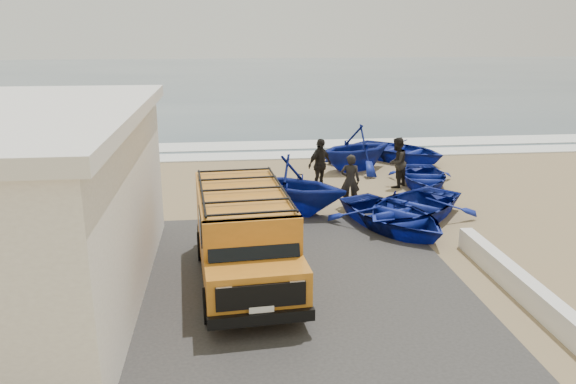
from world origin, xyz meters
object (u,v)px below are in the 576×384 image
fisherman_back (320,165)px  boat_near_left (393,216)px  boat_near_right (411,207)px  boat_mid_left (292,185)px  boat_mid_right (423,177)px  fisherman_middle (397,162)px  fisherman_front (350,181)px  boat_far_left (355,148)px  parapet (519,284)px  van (244,233)px  boat_far_right (399,151)px

fisherman_back → boat_near_left: bearing=-109.0°
boat_near_right → fisherman_back: fisherman_back is taller
boat_mid_left → boat_mid_right: (5.42, 2.73, -0.61)m
fisherman_middle → fisherman_back: fisherman_back is taller
boat_mid_left → fisherman_back: size_ratio=1.88×
boat_mid_left → fisherman_front: size_ratio=2.04×
boat_mid_left → fisherman_front: 2.11m
fisherman_front → boat_near_right: bearing=146.0°
boat_near_left → boat_near_right: 1.05m
boat_far_left → fisherman_middle: 2.95m
fisherman_back → boat_near_right: bearing=-96.4°
boat_far_left → boat_mid_left: bearing=-58.5°
parapet → van: van is taller
boat_near_left → fisherman_front: 2.59m
boat_mid_left → boat_far_left: bearing=0.4°
van → fisherman_middle: size_ratio=2.83×
boat_near_right → boat_mid_left: boat_mid_left is taller
boat_near_left → boat_near_right: size_ratio=0.93×
van → boat_far_right: 14.23m
van → boat_near_right: van is taller
boat_near_left → boat_far_right: 9.43m
van → boat_near_left: van is taller
boat_mid_left → boat_far_right: 9.16m
boat_near_left → boat_mid_right: size_ratio=1.17×
parapet → boat_mid_right: bearing=83.9°
boat_far_left → boat_far_right: boat_far_left is taller
parapet → boat_far_left: size_ratio=1.62×
boat_near_left → boat_far_left: 7.44m
boat_near_right → boat_near_left: bearing=-90.3°
boat_near_left → fisherman_back: 4.74m
boat_mid_right → boat_near_left: bearing=-106.7°
parapet → van: 6.42m
van → fisherman_front: van is taller
boat_far_right → boat_mid_right: bearing=-136.5°
parapet → boat_mid_left: bearing=124.5°
boat_far_left → fisherman_back: bearing=-61.8°
boat_far_right → fisherman_middle: fisherman_middle is taller
boat_far_right → fisherman_front: size_ratio=2.43×
boat_near_right → boat_mid_left: bearing=-150.4°
boat_mid_left → fisherman_middle: size_ratio=1.92×
fisherman_middle → fisherman_back: (-2.99, -0.15, 0.02)m
van → boat_near_right: size_ratio=1.23×
parapet → boat_far_right: size_ratio=1.36×
parapet → fisherman_middle: (-0.11, 9.17, 0.69)m
fisherman_front → boat_far_right: bearing=-106.4°
parapet → fisherman_middle: size_ratio=3.12×
van → boat_near_right: 6.61m
boat_far_left → fisherman_front: boat_far_left is taller
van → fisherman_front: size_ratio=3.00×
boat_near_left → fisherman_front: fisherman_front is taller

